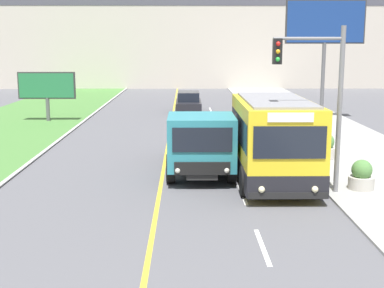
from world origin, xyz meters
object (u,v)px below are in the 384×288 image
(planter_round_second, at_px, (325,147))
(traffic_light_mast, at_px, (319,88))
(billboard_large, at_px, (325,27))
(dump_truck, at_px, (201,144))
(billboard_small, at_px, (47,87))
(car_distant, at_px, (188,102))
(planter_round_near, at_px, (361,176))
(city_bus, at_px, (274,141))

(planter_round_second, bearing_deg, traffic_light_mast, -107.83)
(traffic_light_mast, bearing_deg, billboard_large, 75.28)
(dump_truck, height_order, billboard_small, billboard_small)
(dump_truck, distance_m, billboard_small, 17.20)
(car_distant, bearing_deg, planter_round_near, -75.10)
(billboard_large, height_order, planter_round_near, billboard_large)
(car_distant, xyz_separation_m, planter_round_near, (5.68, -21.34, -0.17))
(traffic_light_mast, bearing_deg, dump_truck, 145.77)
(billboard_small, bearing_deg, planter_round_second, -38.54)
(city_bus, relative_size, dump_truck, 0.90)
(car_distant, relative_size, planter_round_second, 3.99)
(billboard_large, distance_m, planter_round_second, 13.34)
(planter_round_second, bearing_deg, planter_round_near, -90.65)
(dump_truck, xyz_separation_m, billboard_large, (8.21, 14.60, 4.66))
(dump_truck, bearing_deg, car_distant, 91.02)
(billboard_large, xyz_separation_m, planter_round_near, (-2.87, -16.80, -5.37))
(traffic_light_mast, distance_m, planter_round_second, 6.22)
(traffic_light_mast, height_order, planter_round_second, traffic_light_mast)
(city_bus, xyz_separation_m, planter_round_near, (2.81, -0.99, -1.01))
(billboard_small, xyz_separation_m, planter_round_second, (14.72, -11.72, -1.64))
(city_bus, height_order, car_distant, city_bus)
(city_bus, distance_m, planter_round_near, 3.14)
(city_bus, bearing_deg, planter_round_near, -19.48)
(billboard_large, distance_m, planter_round_near, 17.87)
(car_distant, relative_size, planter_round_near, 4.30)
(city_bus, height_order, dump_truck, city_bus)
(planter_round_second, bearing_deg, city_bus, -126.23)
(dump_truck, distance_m, planter_round_second, 6.07)
(car_distant, distance_m, billboard_large, 10.99)
(dump_truck, xyz_separation_m, car_distant, (-0.34, 19.13, -0.54))
(billboard_large, bearing_deg, traffic_light_mast, -104.72)
(city_bus, bearing_deg, traffic_light_mast, -47.97)
(billboard_large, bearing_deg, city_bus, -109.77)
(city_bus, xyz_separation_m, car_distant, (-2.87, 20.35, -0.84))
(planter_round_near, bearing_deg, dump_truck, 157.54)
(billboard_small, distance_m, planter_round_second, 18.89)
(car_distant, bearing_deg, city_bus, -81.97)
(car_distant, bearing_deg, billboard_large, -27.93)
(city_bus, distance_m, traffic_light_mast, 2.64)
(dump_truck, xyz_separation_m, traffic_light_mast, (3.71, -2.53, 2.26))
(car_distant, bearing_deg, dump_truck, -88.98)
(city_bus, bearing_deg, dump_truck, 154.37)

